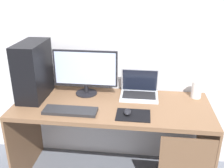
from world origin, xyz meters
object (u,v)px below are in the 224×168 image
at_px(pc_tower, 33,70).
at_px(monitor, 85,72).
at_px(keyboard, 70,111).
at_px(laptop, 139,91).
at_px(mouse_left, 127,112).
at_px(speaker, 197,89).

bearing_deg(pc_tower, monitor, 13.44).
distance_m(monitor, keyboard, 0.41).
relative_size(laptop, mouse_left, 3.41).
bearing_deg(keyboard, laptop, 35.49).
relative_size(pc_tower, monitor, 0.86).
xyz_separation_m(monitor, laptop, (0.47, 0.02, -0.17)).
bearing_deg(monitor, speaker, 2.88).
bearing_deg(monitor, laptop, 2.89).
distance_m(pc_tower, mouse_left, 0.88).
distance_m(monitor, mouse_left, 0.55).
height_order(pc_tower, laptop, pc_tower).
xyz_separation_m(pc_tower, monitor, (0.43, 0.10, -0.03)).
relative_size(laptop, speaker, 2.17).
distance_m(monitor, speaker, 0.98).
bearing_deg(laptop, mouse_left, -102.68).
bearing_deg(keyboard, mouse_left, 2.58).
distance_m(pc_tower, laptop, 0.93).
distance_m(pc_tower, monitor, 0.44).
distance_m(pc_tower, speaker, 1.41).
height_order(monitor, mouse_left, monitor).
bearing_deg(keyboard, pc_tower, 146.48).
height_order(keyboard, mouse_left, mouse_left).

